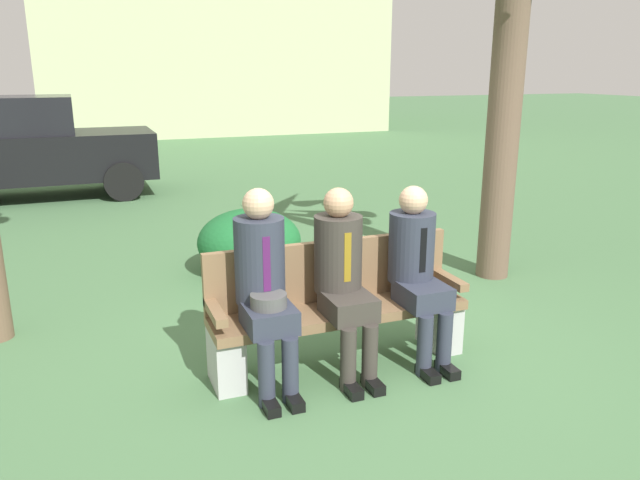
{
  "coord_description": "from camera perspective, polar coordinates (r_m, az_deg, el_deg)",
  "views": [
    {
      "loc": [
        -1.82,
        -3.9,
        2.11
      ],
      "look_at": [
        -0.21,
        0.26,
        0.85
      ],
      "focal_mm": 34.28,
      "sensor_mm": 36.0,
      "label": 1
    }
  ],
  "objects": [
    {
      "name": "parked_car_near",
      "position": [
        11.27,
        -25.53,
        7.72
      ],
      "size": [
        3.91,
        1.73,
        1.68
      ],
      "color": "black",
      "rests_on": "ground"
    },
    {
      "name": "seated_man_right",
      "position": [
        4.52,
        9.02,
        -2.32
      ],
      "size": [
        0.34,
        0.72,
        1.3
      ],
      "color": "#2D3342",
      "rests_on": "ground"
    },
    {
      "name": "park_bench",
      "position": [
        4.48,
        1.59,
        -6.4
      ],
      "size": [
        1.88,
        0.44,
        0.9
      ],
      "color": "brown",
      "rests_on": "ground"
    },
    {
      "name": "ground_plane",
      "position": [
        4.8,
        3.54,
        -10.38
      ],
      "size": [
        80.0,
        80.0,
        0.0
      ],
      "primitive_type": "plane",
      "color": "#487147"
    },
    {
      "name": "seated_man_middle",
      "position": [
        4.26,
        2.13,
        -3.05
      ],
      "size": [
        0.34,
        0.72,
        1.32
      ],
      "color": "#38332D",
      "rests_on": "ground"
    },
    {
      "name": "seated_man_left",
      "position": [
        4.07,
        -5.27,
        -3.79
      ],
      "size": [
        0.34,
        0.72,
        1.36
      ],
      "color": "#2D3342",
      "rests_on": "ground"
    },
    {
      "name": "shrub_near_bench",
      "position": [
        6.51,
        -6.6,
        -0.13
      ],
      "size": [
        1.1,
        1.01,
        0.69
      ],
      "primitive_type": "ellipsoid",
      "color": "#1C622E",
      "rests_on": "ground"
    }
  ]
}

